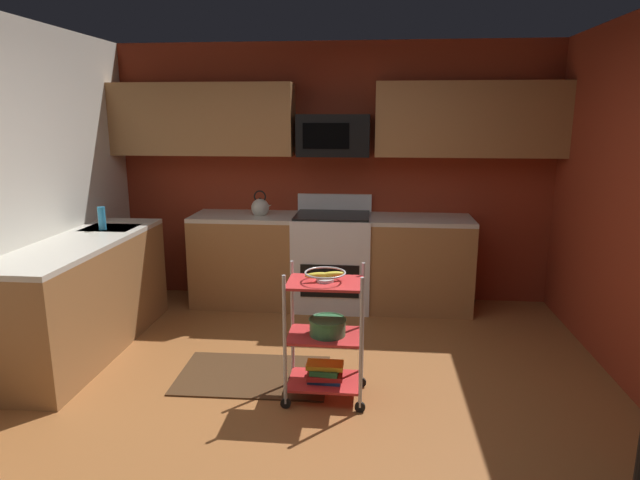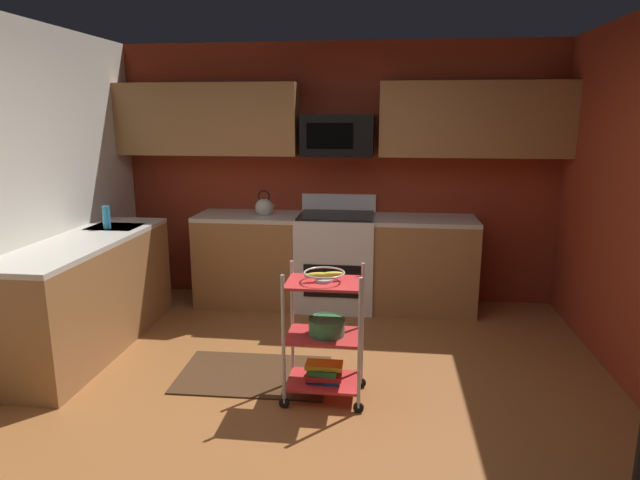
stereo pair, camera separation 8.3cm
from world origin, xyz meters
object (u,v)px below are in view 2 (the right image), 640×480
at_px(fruit_bowl, 324,275).
at_px(dish_soap_bottle, 106,217).
at_px(oven_range, 336,259).
at_px(book_stack, 324,372).
at_px(microwave, 338,135).
at_px(rolling_cart, 324,336).
at_px(mixing_bowl_large, 327,326).
at_px(kettle, 264,207).

height_order(fruit_bowl, dish_soap_bottle, dish_soap_bottle).
relative_size(oven_range, book_stack, 4.41).
relative_size(microwave, rolling_cart, 0.77).
bearing_deg(dish_soap_bottle, microwave, 26.29).
distance_m(fruit_bowl, mixing_bowl_large, 0.36).
distance_m(microwave, fruit_bowl, 2.15).
bearing_deg(fruit_bowl, book_stack, 53.13).
distance_m(rolling_cart, book_stack, 0.26).
bearing_deg(rolling_cart, dish_soap_bottle, 153.09).
relative_size(rolling_cart, dish_soap_bottle, 4.57).
xyz_separation_m(oven_range, mixing_bowl_large, (0.11, -1.88, 0.04)).
bearing_deg(oven_range, kettle, -179.69).
xyz_separation_m(fruit_bowl, book_stack, (0.00, 0.00, -0.69)).
relative_size(mixing_bowl_large, book_stack, 1.01).
relative_size(book_stack, kettle, 0.94).
distance_m(rolling_cart, fruit_bowl, 0.43).
bearing_deg(microwave, book_stack, -87.21).
distance_m(microwave, book_stack, 2.50).
bearing_deg(rolling_cart, kettle, 113.50).
relative_size(kettle, dish_soap_bottle, 1.32).
bearing_deg(mixing_bowl_large, oven_range, 93.44).
bearing_deg(microwave, kettle, -171.44).
bearing_deg(mixing_bowl_large, fruit_bowl, -180.00).
bearing_deg(dish_soap_bottle, fruit_bowl, -26.91).
bearing_deg(fruit_bowl, microwave, 92.79).
relative_size(rolling_cart, fruit_bowl, 3.36).
distance_m(book_stack, kettle, 2.20).
height_order(rolling_cart, mixing_bowl_large, rolling_cart).
bearing_deg(oven_range, microwave, 90.26).
bearing_deg(rolling_cart, fruit_bowl, -116.57).
distance_m(mixing_bowl_large, kettle, 2.11).
xyz_separation_m(rolling_cart, fruit_bowl, (-0.00, -0.00, 0.43)).
relative_size(microwave, book_stack, 2.81).
xyz_separation_m(rolling_cart, dish_soap_bottle, (-2.03, 1.03, 0.57)).
bearing_deg(oven_range, mixing_bowl_large, -86.56).
height_order(microwave, kettle, microwave).
bearing_deg(microwave, rolling_cart, -87.21).
distance_m(oven_range, dish_soap_bottle, 2.18).
xyz_separation_m(oven_range, kettle, (-0.72, -0.00, 0.52)).
xyz_separation_m(book_stack, dish_soap_bottle, (-2.03, 1.03, 0.83)).
relative_size(oven_range, kettle, 4.17).
relative_size(microwave, dish_soap_bottle, 3.50).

